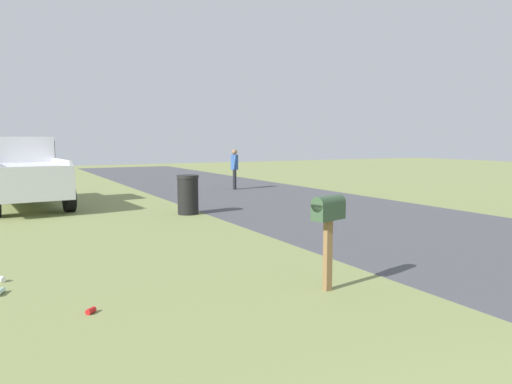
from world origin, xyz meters
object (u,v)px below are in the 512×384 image
at_px(mailbox, 328,215).
at_px(pedestrian, 235,166).
at_px(pickup_truck, 23,170).
at_px(trash_bin, 188,195).

relative_size(mailbox, pedestrian, 0.78).
bearing_deg(mailbox, pickup_truck, 0.55).
height_order(mailbox, trash_bin, mailbox).
bearing_deg(trash_bin, pickup_truck, 44.88).
bearing_deg(pedestrian, mailbox, 93.25).
bearing_deg(pickup_truck, pedestrian, -83.69).
distance_m(mailbox, pickup_truck, 11.35).
bearing_deg(pickup_truck, mailbox, -168.19).
relative_size(pickup_truck, pedestrian, 3.28).
distance_m(trash_bin, pedestrian, 6.61).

